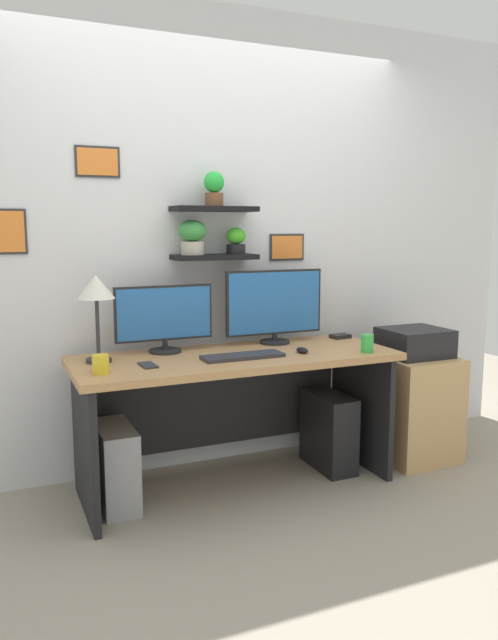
{
  "coord_description": "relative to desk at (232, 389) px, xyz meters",
  "views": [
    {
      "loc": [
        -1.24,
        -3.03,
        1.44
      ],
      "look_at": [
        0.1,
        0.05,
        0.93
      ],
      "focal_mm": 34.41,
      "sensor_mm": 36.0,
      "label": 1
    }
  ],
  "objects": [
    {
      "name": "pen_cup",
      "position": [
        0.69,
        -0.29,
        0.26
      ],
      "size": [
        0.07,
        0.07,
        0.1
      ],
      "primitive_type": "cylinder",
      "color": "green",
      "rests_on": "desk"
    },
    {
      "name": "desk_lamp",
      "position": [
        -0.72,
        0.05,
        0.56
      ],
      "size": [
        0.19,
        0.19,
        0.45
      ],
      "color": "#2D2D33",
      "rests_on": "desk"
    },
    {
      "name": "printer",
      "position": [
        1.18,
        -0.09,
        0.19
      ],
      "size": [
        0.38,
        0.34,
        0.17
      ],
      "primitive_type": "cube",
      "color": "black",
      "rests_on": "drawer_cabinet"
    },
    {
      "name": "computer_tower_left",
      "position": [
        -0.67,
        -0.03,
        -0.33
      ],
      "size": [
        0.18,
        0.4,
        0.42
      ],
      "primitive_type": "cube",
      "color": "#99999E",
      "rests_on": "ground"
    },
    {
      "name": "computer_tower_right",
      "position": [
        0.61,
        -0.04,
        -0.32
      ],
      "size": [
        0.18,
        0.4,
        0.45
      ],
      "primitive_type": "cube",
      "color": "black",
      "rests_on": "ground"
    },
    {
      "name": "scissors_tray",
      "position": [
        0.79,
        0.14,
        0.22
      ],
      "size": [
        0.13,
        0.09,
        0.02
      ],
      "primitive_type": "cube",
      "rotation": [
        0.0,
        0.0,
        0.1
      ],
      "color": "black",
      "rests_on": "desk"
    },
    {
      "name": "coffee_mug",
      "position": [
        -0.75,
        -0.2,
        0.25
      ],
      "size": [
        0.08,
        0.08,
        0.09
      ],
      "primitive_type": "cylinder",
      "color": "yellow",
      "rests_on": "desk"
    },
    {
      "name": "back_wall_assembly",
      "position": [
        -0.0,
        0.38,
        0.81
      ],
      "size": [
        4.4,
        0.24,
        2.7
      ],
      "color": "silver",
      "rests_on": "ground"
    },
    {
      "name": "ground_plane",
      "position": [
        0.0,
        -0.06,
        -0.54
      ],
      "size": [
        8.0,
        8.0,
        0.0
      ],
      "primitive_type": "plane",
      "color": "gray"
    },
    {
      "name": "drawer_cabinet",
      "position": [
        1.18,
        -0.09,
        -0.22
      ],
      "size": [
        0.44,
        0.5,
        0.65
      ],
      "primitive_type": "cube",
      "color": "tan",
      "rests_on": "ground"
    },
    {
      "name": "desk",
      "position": [
        0.0,
        0.0,
        0.0
      ],
      "size": [
        1.76,
        0.68,
        0.75
      ],
      "color": "tan",
      "rests_on": "ground"
    },
    {
      "name": "computer_mouse",
      "position": [
        0.35,
        -0.16,
        0.22
      ],
      "size": [
        0.06,
        0.09,
        0.03
      ],
      "primitive_type": "ellipsoid",
      "color": "black",
      "rests_on": "desk"
    },
    {
      "name": "cell_phone",
      "position": [
        -0.51,
        -0.14,
        0.21
      ],
      "size": [
        0.08,
        0.14,
        0.01
      ],
      "primitive_type": "cube",
      "rotation": [
        0.0,
        0.0,
        0.06
      ],
      "color": "#2D2D33",
      "rests_on": "desk"
    },
    {
      "name": "monitor_right",
      "position": [
        0.34,
        0.16,
        0.43
      ],
      "size": [
        0.61,
        0.18,
        0.44
      ],
      "color": "black",
      "rests_on": "desk"
    },
    {
      "name": "monitor_left",
      "position": [
        -0.34,
        0.16,
        0.4
      ],
      "size": [
        0.55,
        0.18,
        0.37
      ],
      "color": "black",
      "rests_on": "desk"
    },
    {
      "name": "keyboard",
      "position": [
        0.0,
        -0.15,
        0.22
      ],
      "size": [
        0.44,
        0.14,
        0.02
      ],
      "primitive_type": "cube",
      "color": "#2D2D33",
      "rests_on": "desk"
    }
  ]
}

